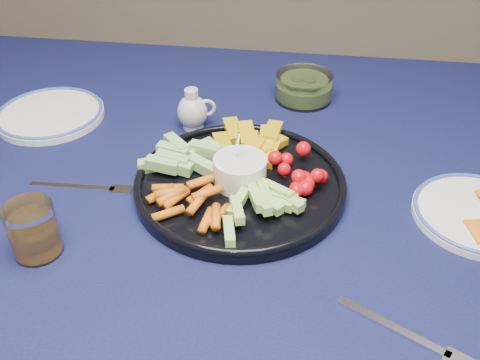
# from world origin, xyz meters

# --- Properties ---
(dining_table) EXTENTS (1.67, 1.07, 0.75)m
(dining_table) POSITION_xyz_m (0.00, 0.00, 0.66)
(dining_table) COLOR #472A17
(dining_table) RESTS_ON ground
(crudite_platter) EXTENTS (0.35, 0.35, 0.11)m
(crudite_platter) POSITION_xyz_m (-0.08, -0.04, 0.77)
(crudite_platter) COLOR black
(crudite_platter) RESTS_ON dining_table
(creamer_pitcher) EXTENTS (0.07, 0.06, 0.08)m
(creamer_pitcher) POSITION_xyz_m (-0.19, 0.15, 0.78)
(creamer_pitcher) COLOR silver
(creamer_pitcher) RESTS_ON dining_table
(pickle_bowl) EXTENTS (0.12, 0.12, 0.06)m
(pickle_bowl) POSITION_xyz_m (0.01, 0.29, 0.77)
(pickle_bowl) COLOR white
(pickle_bowl) RESTS_ON dining_table
(cheese_plate) EXTENTS (0.20, 0.20, 0.02)m
(cheese_plate) POSITION_xyz_m (0.30, -0.06, 0.76)
(cheese_plate) COLOR white
(cheese_plate) RESTS_ON dining_table
(juice_tumbler) EXTENTS (0.07, 0.07, 0.08)m
(juice_tumbler) POSITION_xyz_m (-0.34, -0.22, 0.78)
(juice_tumbler) COLOR white
(juice_tumbler) RESTS_ON dining_table
(fork_left) EXTENTS (0.18, 0.02, 0.00)m
(fork_left) POSITION_xyz_m (-0.32, -0.07, 0.75)
(fork_left) COLOR white
(fork_left) RESTS_ON dining_table
(fork_right) EXTENTS (0.16, 0.10, 0.00)m
(fork_right) POSITION_xyz_m (0.18, -0.30, 0.75)
(fork_right) COLOR white
(fork_right) RESTS_ON dining_table
(side_plate_extra) EXTENTS (0.21, 0.21, 0.02)m
(side_plate_extra) POSITION_xyz_m (-0.49, 0.14, 0.76)
(side_plate_extra) COLOR white
(side_plate_extra) RESTS_ON dining_table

